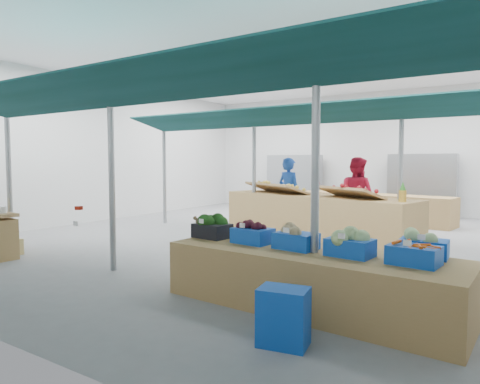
{
  "coord_description": "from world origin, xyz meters",
  "views": [
    {
      "loc": [
        4.44,
        -8.69,
        1.76
      ],
      "look_at": [
        -0.08,
        -1.6,
        1.17
      ],
      "focal_mm": 32.0,
      "sensor_mm": 36.0,
      "label": 1
    }
  ],
  "objects": [
    {
      "name": "hall",
      "position": [
        0.0,
        1.44,
        2.65
      ],
      "size": [
        13.0,
        13.0,
        13.0
      ],
      "color": "silver",
      "rests_on": "ground"
    },
    {
      "name": "apple_heap_yellow",
      "position": [
        -0.44,
        0.59,
        1.17
      ],
      "size": [
        2.0,
        1.54,
        0.27
      ],
      "rotation": [
        0.0,
        0.0,
        -0.51
      ],
      "color": "#997247",
      "rests_on": "fruit_counter"
    },
    {
      "name": "crate_broccoli",
      "position": [
        0.89,
        -3.85,
        0.85
      ],
      "size": [
        0.54,
        0.43,
        0.35
      ],
      "rotation": [
        0.0,
        0.0,
        -0.12
      ],
      "color": "black",
      "rests_on": "veg_counter"
    },
    {
      "name": "vendor_left",
      "position": [
        -0.53,
        1.52,
        0.94
      ],
      "size": [
        0.78,
        0.61,
        1.88
      ],
      "primitive_type": "imported",
      "rotation": [
        0.0,
        0.0,
        2.89
      ],
      "color": "#173E98",
      "rests_on": "floor"
    },
    {
      "name": "back_shelving_left",
      "position": [
        -2.5,
        6.0,
        1.0
      ],
      "size": [
        2.0,
        0.5,
        2.0
      ],
      "primitive_type": "cube",
      "color": "#B23F33",
      "rests_on": "floor"
    },
    {
      "name": "pineapple",
      "position": [
        2.7,
        -0.22,
        1.19
      ],
      "size": [
        0.14,
        0.14,
        0.39
      ],
      "rotation": [
        0.0,
        0.0,
        -0.51
      ],
      "color": "#8C6019",
      "rests_on": "fruit_counter"
    },
    {
      "name": "vendor_right",
      "position": [
        1.27,
        1.52,
        0.94
      ],
      "size": [
        1.06,
        0.92,
        1.88
      ],
      "primitive_type": "imported",
      "rotation": [
        0.0,
        0.0,
        2.89
      ],
      "color": "#BA1632",
      "rests_on": "floor"
    },
    {
      "name": "crate_beets",
      "position": [
        1.58,
        -3.89,
        0.83
      ],
      "size": [
        0.54,
        0.43,
        0.29
      ],
      "rotation": [
        0.0,
        0.0,
        -0.12
      ],
      "color": "#114AB9",
      "rests_on": "veg_counter"
    },
    {
      "name": "fruit_counter",
      "position": [
        0.67,
        0.42,
        0.5
      ],
      "size": [
        4.83,
        2.27,
        1.01
      ],
      "primitive_type": "cube",
      "rotation": [
        0.0,
        0.0,
        -0.25
      ],
      "color": "olive",
      "rests_on": "floor"
    },
    {
      "name": "crate_celeriac",
      "position": [
        2.23,
        -3.93,
        0.84
      ],
      "size": [
        0.54,
        0.43,
        0.31
      ],
      "rotation": [
        0.0,
        0.0,
        -0.12
      ],
      "color": "#114AB9",
      "rests_on": "veg_counter"
    },
    {
      "name": "sparrow",
      "position": [
        0.73,
        -3.96,
        0.94
      ],
      "size": [
        0.12,
        0.09,
        0.11
      ],
      "rotation": [
        0.0,
        0.0,
        -0.12
      ],
      "color": "brown",
      "rests_on": "crate_broccoli"
    },
    {
      "name": "pole_grid",
      "position": [
        0.75,
        -1.75,
        1.81
      ],
      "size": [
        10.0,
        4.6,
        3.0
      ],
      "color": "gray",
      "rests_on": "floor"
    },
    {
      "name": "crate_stack",
      "position": [
        2.65,
        -5.09,
        0.28
      ],
      "size": [
        0.52,
        0.4,
        0.56
      ],
      "primitive_type": "cube",
      "rotation": [
        0.0,
        0.0,
        0.18
      ],
      "color": "#114AB9",
      "rests_on": "floor"
    },
    {
      "name": "crate_extra",
      "position": [
        3.64,
        -3.56,
        0.84
      ],
      "size": [
        0.51,
        0.41,
        0.32
      ],
      "rotation": [
        0.0,
        0.0,
        0.03
      ],
      "color": "#114AB9",
      "rests_on": "veg_counter"
    },
    {
      "name": "awnings",
      "position": [
        0.75,
        -1.75,
        2.78
      ],
      "size": [
        9.5,
        7.08,
        0.3
      ],
      "color": "#0B2F2D",
      "rests_on": "pole_grid"
    },
    {
      "name": "back_shelving_right",
      "position": [
        2.0,
        6.0,
        1.0
      ],
      "size": [
        2.0,
        0.5,
        2.0
      ],
      "primitive_type": "cube",
      "color": "#B23F33",
      "rests_on": "floor"
    },
    {
      "name": "floor",
      "position": [
        0.0,
        0.0,
        0.0
      ],
      "size": [
        13.0,
        13.0,
        0.0
      ],
      "primitive_type": "plane",
      "color": "slate",
      "rests_on": "ground"
    },
    {
      "name": "pole_ribbon",
      "position": [
        -0.81,
        -4.78,
        1.08
      ],
      "size": [
        0.12,
        0.12,
        0.28
      ],
      "color": "#AD1C0B",
      "rests_on": "pole_grid"
    },
    {
      "name": "apple_heap_red",
      "position": [
        1.57,
        0.07,
        1.17
      ],
      "size": [
        1.65,
        1.34,
        0.27
      ],
      "rotation": [
        0.0,
        0.0,
        -0.51
      ],
      "color": "#997247",
      "rests_on": "fruit_counter"
    },
    {
      "name": "far_counter",
      "position": [
        0.97,
        4.07,
        0.41
      ],
      "size": [
        4.65,
        1.65,
        0.82
      ],
      "primitive_type": "cube",
      "rotation": [
        0.0,
        0.0,
        -0.17
      ],
      "color": "olive",
      "rests_on": "floor"
    },
    {
      "name": "crate_carrots",
      "position": [
        3.61,
        -4.01,
        0.8
      ],
      "size": [
        0.54,
        0.43,
        0.29
      ],
      "rotation": [
        0.0,
        0.0,
        -0.12
      ],
      "color": "#114AB9",
      "rests_on": "veg_counter"
    },
    {
      "name": "veg_counter",
      "position": [
        2.42,
        -3.94,
        0.35
      ],
      "size": [
        3.63,
        1.39,
        0.69
      ],
      "primitive_type": "cube",
      "rotation": [
        0.0,
        0.0,
        -0.06
      ],
      "color": "olive",
      "rests_on": "floor"
    },
    {
      "name": "crate_cabbage",
      "position": [
        2.92,
        -3.97,
        0.85
      ],
      "size": [
        0.54,
        0.43,
        0.35
      ],
      "rotation": [
        0.0,
        0.0,
        -0.12
      ],
      "color": "#114AB9",
      "rests_on": "veg_counter"
    }
  ]
}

